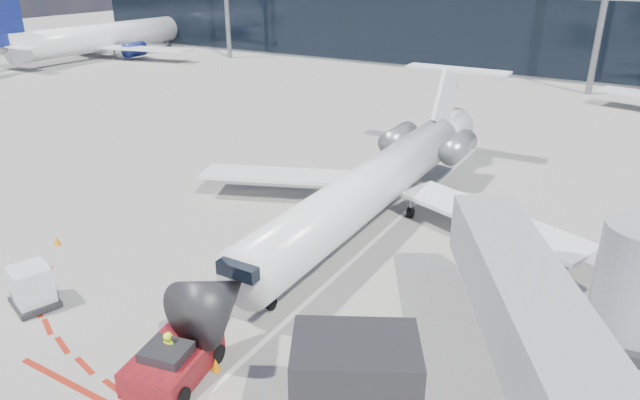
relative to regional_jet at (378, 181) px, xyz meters
The scene contains 11 objects.
ground 6.71m from the regional_jet, 80.76° to the right, with size 260.00×260.00×0.00m, color slate.
apron_centerline 4.92m from the regional_jet, 76.48° to the right, with size 0.25×40.00×0.01m, color silver.
terminal_building 59.11m from the regional_jet, 89.02° to the left, with size 150.00×24.15×24.00m.
jet_bridge 14.20m from the regional_jet, 40.43° to the right, with size 10.03×15.20×4.90m.
regional_jet is the anchor object (origin of this frame).
pushback_tug 15.63m from the regional_jet, 92.11° to the right, with size 2.91×5.66×1.44m.
ramp_worker 15.61m from the regional_jet, 92.47° to the right, with size 0.67×0.44×1.83m, color #DDFD1A.
uld_container 17.66m from the regional_jet, 120.26° to the right, with size 2.36×2.17×1.83m.
safety_cone_left 17.19m from the regional_jet, 139.39° to the right, with size 0.35×0.35×0.49m, color orange.
safety_cone_right 14.71m from the regional_jet, 88.09° to the right, with size 0.35×0.35×0.48m, color orange.
bg_airliner_0 69.64m from the regional_jet, 151.03° to the left, with size 35.51×37.59×11.49m, color silver, non-canonical shape.
Camera 1 is at (11.05, -20.70, 13.59)m, focal length 32.00 mm.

